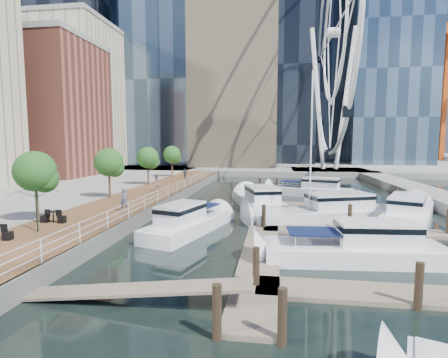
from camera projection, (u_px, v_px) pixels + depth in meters
name	position (u px, v px, depth m)	size (l,w,h in m)	color
ground	(197.00, 268.00, 17.10)	(520.00, 520.00, 0.00)	black
boardwalk	(139.00, 202.00, 33.10)	(6.00, 60.00, 1.00)	brown
seawall	(169.00, 203.00, 32.67)	(0.25, 60.00, 1.00)	#595954
land_far	(264.00, 159.00, 117.42)	(200.00, 114.00, 1.00)	gray
breakwater	(443.00, 201.00, 33.87)	(4.00, 60.00, 1.00)	gray
pier	(329.00, 172.00, 66.22)	(14.00, 12.00, 1.00)	gray
railing	(168.00, 192.00, 32.57)	(0.10, 60.00, 1.05)	white
floating_docks	(332.00, 219.00, 25.73)	(16.00, 34.00, 2.60)	#6D6051
ferris_wheel	(334.00, 33.00, 63.53)	(5.80, 45.60, 47.80)	white
street_trees	(109.00, 162.00, 32.05)	(2.60, 42.60, 4.60)	#3F2B1C
yacht_foreground	(353.00, 261.00, 18.06)	(2.69, 10.04, 2.15)	white
pedestrian_near	(124.00, 200.00, 26.11)	(0.62, 0.40, 1.69)	#4C5165
pedestrian_mid	(156.00, 183.00, 36.74)	(0.81, 0.63, 1.67)	#906E64
pedestrian_far	(185.00, 174.00, 48.47)	(0.87, 0.36, 1.48)	#363E44
moored_yachts	(320.00, 221.00, 27.26)	(22.60, 39.90, 11.50)	silver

